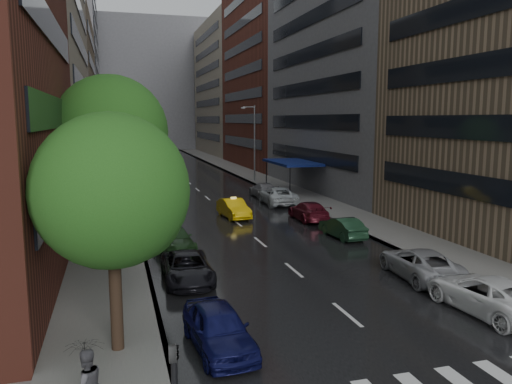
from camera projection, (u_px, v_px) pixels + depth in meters
ground at (404, 362)px, 15.58m from camera, size 220.00×220.00×0.00m
road at (185, 179)px, 63.16m from camera, size 14.00×140.00×0.01m
sidewalk_left at (111, 181)px, 60.71m from camera, size 4.00×140.00×0.15m
sidewalk_right at (253, 176)px, 65.59m from camera, size 4.00×140.00×0.15m
buildings_left at (58, 54)px, 65.14m from camera, size 8.00×108.00×38.00m
buildings_right at (281, 66)px, 71.42m from camera, size 8.05×109.10×36.00m
building_far at (146, 85)px, 125.55m from camera, size 40.00×14.00×32.00m
tree_near at (111, 191)px, 15.45m from camera, size 4.88×4.88×7.77m
tree_mid at (111, 132)px, 27.29m from camera, size 6.24×6.24×9.95m
tree_far at (112, 144)px, 44.70m from camera, size 4.90×4.90×7.82m
taxi at (234, 208)px, 38.38m from camera, size 1.93×4.53×1.45m
parked_cars_left at (174, 241)px, 28.16m from camera, size 2.42×29.22×1.54m
parked_cars_right at (326, 219)px, 34.26m from camera, size 2.96×35.65×1.57m
ped_black_umbrella at (86, 375)px, 12.11m from camera, size 1.12×1.01×2.09m
street_lamp_left at (124, 151)px, 41.33m from camera, size 1.74×0.22×9.00m
street_lamp_right at (254, 141)px, 59.78m from camera, size 1.74×0.22×9.00m
awning at (292, 163)px, 50.86m from camera, size 4.00×8.00×3.12m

